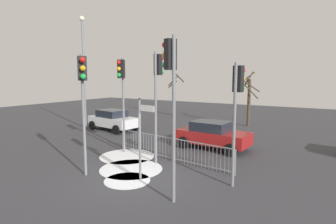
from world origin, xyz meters
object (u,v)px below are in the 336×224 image
at_px(bare_tree_left, 249,99).
at_px(car_red_trailing, 213,135).
at_px(traffic_light_mid_right, 237,97).
at_px(traffic_light_mid_left, 83,88).
at_px(traffic_light_foreground_left, 158,83).
at_px(street_lamp, 84,63).
at_px(bare_tree_centre, 174,91).
at_px(direction_sign_post, 141,135).
at_px(car_white_near, 113,120).
at_px(traffic_light_rear_right, 171,82).
at_px(traffic_light_foreground_right, 122,84).

bearing_deg(bare_tree_left, car_red_trailing, -87.53).
xyz_separation_m(traffic_light_mid_right, bare_tree_left, (-3.02, 12.19, -1.05)).
distance_m(traffic_light_mid_left, traffic_light_foreground_left, 3.26).
height_order(street_lamp, bare_tree_centre, street_lamp).
distance_m(traffic_light_foreground_left, bare_tree_centre, 15.55).
xyz_separation_m(direction_sign_post, car_white_near, (-7.67, 6.66, -0.96)).
distance_m(direction_sign_post, street_lamp, 11.95).
bearing_deg(traffic_light_rear_right, street_lamp, 79.40).
bearing_deg(car_white_near, traffic_light_mid_left, -45.41).
height_order(traffic_light_mid_right, bare_tree_left, traffic_light_mid_right).
height_order(traffic_light_rear_right, direction_sign_post, traffic_light_rear_right).
height_order(traffic_light_mid_left, bare_tree_centre, traffic_light_mid_left).
bearing_deg(traffic_light_mid_left, direction_sign_post, 149.54).
height_order(traffic_light_mid_left, bare_tree_left, traffic_light_mid_left).
bearing_deg(traffic_light_mid_right, traffic_light_foreground_right, -176.43).
xyz_separation_m(traffic_light_foreground_right, bare_tree_centre, (-4.89, 13.31, -1.09)).
distance_m(traffic_light_mid_left, bare_tree_centre, 17.69).
relative_size(direction_sign_post, bare_tree_centre, 0.67).
bearing_deg(traffic_light_mid_left, street_lamp, -95.77).
bearing_deg(traffic_light_mid_left, car_white_near, -107.42).
bearing_deg(traffic_light_foreground_right, street_lamp, -42.98).
relative_size(car_white_near, bare_tree_centre, 0.87).
xyz_separation_m(car_white_near, bare_tree_centre, (-0.26, 9.09, 1.64)).
distance_m(traffic_light_mid_left, direction_sign_post, 2.80).
height_order(traffic_light_mid_left, car_red_trailing, traffic_light_mid_left).
bearing_deg(car_white_near, traffic_light_foreground_right, -34.59).
bearing_deg(traffic_light_mid_right, traffic_light_foreground_left, -177.34).
relative_size(traffic_light_rear_right, bare_tree_centre, 1.10).
bearing_deg(car_red_trailing, traffic_light_mid_left, -107.57).
distance_m(traffic_light_foreground_right, traffic_light_rear_right, 5.98).
bearing_deg(car_white_near, traffic_light_rear_right, -30.75).
xyz_separation_m(traffic_light_foreground_right, direction_sign_post, (3.05, -2.44, -1.77)).
bearing_deg(car_white_near, traffic_light_foreground_left, -25.39).
relative_size(traffic_light_foreground_right, bare_tree_centre, 1.04).
relative_size(traffic_light_mid_left, traffic_light_mid_right, 1.09).
distance_m(traffic_light_mid_right, car_white_near, 12.34).
xyz_separation_m(traffic_light_foreground_right, bare_tree_left, (3.21, 11.05, -1.37)).
bearing_deg(bare_tree_centre, direction_sign_post, -63.27).
relative_size(car_red_trailing, street_lamp, 0.48).
height_order(car_red_trailing, street_lamp, street_lamp).
relative_size(traffic_light_foreground_left, direction_sign_post, 1.60).
height_order(traffic_light_rear_right, car_red_trailing, traffic_light_rear_right).
height_order(traffic_light_mid_right, bare_tree_centre, bare_tree_centre).
xyz_separation_m(traffic_light_mid_right, direction_sign_post, (-3.18, -1.30, -1.45)).
relative_size(traffic_light_foreground_right, car_white_near, 1.20).
bearing_deg(street_lamp, car_white_near, 16.41).
bearing_deg(traffic_light_foreground_left, car_red_trailing, 80.53).
bearing_deg(traffic_light_rear_right, bare_tree_left, 26.94).
distance_m(traffic_light_foreground_left, traffic_light_foreground_right, 2.44).
xyz_separation_m(traffic_light_foreground_right, car_red_trailing, (3.54, 3.19, -2.73)).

